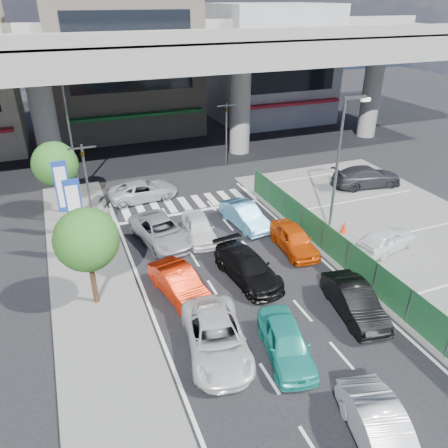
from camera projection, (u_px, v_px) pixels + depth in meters
name	position (u px, v px, depth m)	size (l,w,h in m)	color
ground	(271.00, 319.00, 19.28)	(120.00, 120.00, 0.00)	black
parking_lot	(430.00, 250.00, 24.50)	(12.00, 28.00, 0.06)	#575755
sidewalk_left	(97.00, 302.00, 20.26)	(4.00, 30.00, 0.12)	#575755
fence_run	(359.00, 266.00, 21.41)	(0.16, 22.00, 1.80)	#1E572D
expressway	(145.00, 53.00, 33.32)	(64.00, 14.00, 10.75)	slate
building_center	(122.00, 55.00, 42.94)	(14.00, 10.90, 15.00)	gray
building_east	(271.00, 64.00, 48.04)	(12.00, 10.90, 12.00)	gray
traffic_light_left	(84.00, 166.00, 25.30)	(1.60, 1.24, 5.20)	#595B60
traffic_light_right	(226.00, 119.00, 34.89)	(1.60, 1.24, 5.20)	#595B60
street_lamp_right	(341.00, 155.00, 24.34)	(1.65, 0.22, 8.00)	#595B60
street_lamp_left	(72.00, 126.00, 29.82)	(1.65, 0.22, 8.00)	#595B60
signboard_near	(75.00, 210.00, 22.08)	(0.80, 0.14, 4.70)	#595B60
signboard_far	(63.00, 189.00, 24.42)	(0.80, 0.14, 4.70)	#595B60
tree_near	(87.00, 240.00, 18.71)	(2.80, 2.80, 4.80)	#382314
tree_far	(55.00, 164.00, 27.10)	(2.80, 2.80, 4.80)	#382314
hatch_white_back_mid	(382.00, 434.00, 13.46)	(1.46, 4.19, 1.38)	white
sedan_white_mid_left	(216.00, 337.00, 17.26)	(2.29, 4.97, 1.38)	silver
taxi_teal_mid	(286.00, 342.00, 17.01)	(1.62, 4.02, 1.37)	teal
hatch_black_mid_right	(355.00, 301.00, 19.30)	(1.46, 4.19, 1.38)	black
taxi_orange_left	(180.00, 284.00, 20.43)	(1.46, 4.19, 1.38)	red
sedan_black_mid	(248.00, 267.00, 21.72)	(1.91, 4.70, 1.36)	black
taxi_orange_right	(294.00, 239.00, 24.22)	(1.63, 4.05, 1.38)	#D24507
wagon_silver_front_left	(161.00, 231.00, 25.05)	(2.29, 4.97, 1.38)	#93949A
sedan_white_front_mid	(199.00, 228.00, 25.40)	(1.60, 3.97, 1.35)	white
kei_truck_front_right	(245.00, 215.00, 26.82)	(1.46, 4.19, 1.38)	#5AA6D1
crossing_wagon_silver	(143.00, 191.00, 30.31)	(2.21, 4.79, 1.33)	#AEB2B6
parked_sedan_white	(387.00, 239.00, 24.16)	(1.55, 3.86, 1.32)	white
parked_sedan_dgrey	(367.00, 177.00, 32.28)	(2.10, 5.16, 1.50)	#29292E
traffic_cone	(344.00, 227.00, 26.03)	(0.39, 0.39, 0.77)	red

